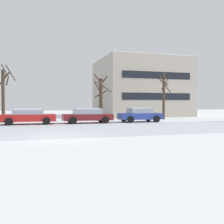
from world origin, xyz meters
The scene contains 9 objects.
ground_plane centered at (0.00, 0.00, 0.00)m, with size 120.00×120.00×0.00m, color white.
road_surface centered at (0.00, 3.80, 0.00)m, with size 80.00×9.60×0.00m.
parked_car_red centered at (-1.38, 9.64, 0.70)m, with size 4.60×2.16×1.33m.
parked_car_maroon centered at (3.83, 9.56, 0.70)m, with size 4.52×2.02×1.35m.
parked_car_blue centered at (9.05, 9.58, 0.72)m, with size 4.09×2.12×1.39m.
tree_far_right centered at (-3.58, 12.62, 2.81)m, with size 1.53×1.81×5.49m.
tree_far_mid centered at (6.09, 13.28, 2.48)m, with size 1.85×1.96×4.96m.
tree_far_left centered at (13.40, 12.85, 2.87)m, with size 1.62×1.63×5.35m.
building_far_right centered at (14.52, 22.27, 4.15)m, with size 12.05×11.14×8.30m.
Camera 1 is at (-1.19, -14.41, 1.75)m, focal length 42.68 mm.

